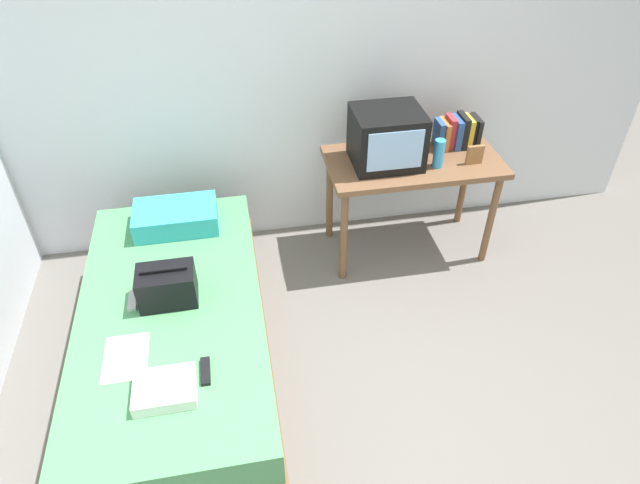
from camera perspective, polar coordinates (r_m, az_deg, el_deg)
name	(u,v)px	position (r m, az deg, el deg)	size (l,w,h in m)	color
ground_plane	(364,450)	(3.09, 4.52, -20.53)	(8.00, 8.00, 0.00)	slate
wall_back	(299,62)	(3.78, -2.17, 17.98)	(5.20, 0.10, 2.60)	silver
bed	(178,339)	(3.27, -14.40, -9.65)	(1.00, 2.00, 0.53)	brown
desk	(412,172)	(3.84, 9.45, 7.12)	(1.16, 0.60, 0.76)	brown
tv	(387,138)	(3.64, 6.86, 10.59)	(0.44, 0.39, 0.36)	black
water_bottle	(439,153)	(3.69, 12.09, 8.88)	(0.07, 0.07, 0.19)	#3399DB
book_row	(457,132)	(3.96, 13.90, 10.90)	(0.30, 0.17, 0.22)	#2D5699
picture_frame	(475,155)	(3.80, 15.59, 8.62)	(0.11, 0.02, 0.13)	olive
pillow	(176,217)	(3.57, -14.55, 2.49)	(0.51, 0.32, 0.14)	#33A8B7
handbag	(167,286)	(3.05, -15.41, -4.35)	(0.30, 0.20, 0.22)	black
magazine	(126,358)	(2.89, -19.29, -11.15)	(0.21, 0.29, 0.01)	white
remote_dark	(205,371)	(2.73, -11.67, -12.84)	(0.04, 0.16, 0.02)	black
remote_silver	(133,300)	(3.15, -18.65, -5.69)	(0.04, 0.14, 0.02)	#B7B7BC
folded_towel	(165,389)	(2.69, -15.60, -14.35)	(0.28, 0.22, 0.07)	white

